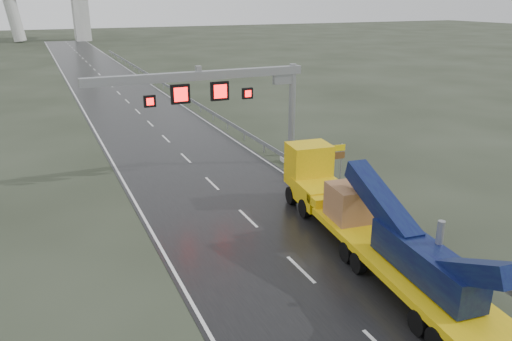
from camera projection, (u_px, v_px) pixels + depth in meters
name	position (u px, v px, depth m)	size (l,w,h in m)	color
ground	(352.00, 319.00, 18.96)	(400.00, 400.00, 0.00)	#272C1F
road	(138.00, 112.00, 53.43)	(11.00, 200.00, 0.02)	black
guardrail	(224.00, 120.00, 46.94)	(0.20, 140.00, 1.40)	gray
sign_gantry	(229.00, 92.00, 33.44)	(14.90, 1.20, 7.42)	beige
heavy_haul_truck	(363.00, 218.00, 23.71)	(4.58, 18.34, 4.27)	yellow
exit_sign_pair	(335.00, 155.00, 32.82)	(1.46, 0.18, 2.50)	gray
striped_barrier	(289.00, 149.00, 38.55)	(0.60, 0.32, 1.02)	red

